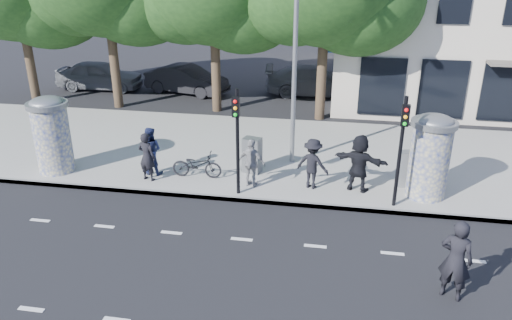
% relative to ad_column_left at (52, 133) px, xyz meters
% --- Properties ---
extents(ground, '(120.00, 120.00, 0.00)m').
position_rel_ad_column_left_xyz_m(ground, '(7.20, -4.50, -1.54)').
color(ground, black).
rests_on(ground, ground).
extents(sidewalk, '(40.00, 8.00, 0.15)m').
position_rel_ad_column_left_xyz_m(sidewalk, '(7.20, 3.00, -1.46)').
color(sidewalk, gray).
rests_on(sidewalk, ground).
extents(curb, '(40.00, 0.10, 0.16)m').
position_rel_ad_column_left_xyz_m(curb, '(7.20, -0.95, -1.46)').
color(curb, slate).
rests_on(curb, ground).
extents(lane_dash_far, '(32.00, 0.12, 0.01)m').
position_rel_ad_column_left_xyz_m(lane_dash_far, '(7.20, -3.10, -1.53)').
color(lane_dash_far, silver).
rests_on(lane_dash_far, ground).
extents(ad_column_left, '(1.36, 1.36, 2.65)m').
position_rel_ad_column_left_xyz_m(ad_column_left, '(0.00, 0.00, 0.00)').
color(ad_column_left, beige).
rests_on(ad_column_left, sidewalk).
extents(ad_column_right, '(1.36, 1.36, 2.65)m').
position_rel_ad_column_left_xyz_m(ad_column_right, '(12.40, 0.20, 0.00)').
color(ad_column_right, beige).
rests_on(ad_column_right, sidewalk).
extents(traffic_pole_near, '(0.22, 0.31, 3.40)m').
position_rel_ad_column_left_xyz_m(traffic_pole_near, '(6.60, -0.71, 0.69)').
color(traffic_pole_near, black).
rests_on(traffic_pole_near, sidewalk).
extents(traffic_pole_far, '(0.22, 0.31, 3.40)m').
position_rel_ad_column_left_xyz_m(traffic_pole_far, '(11.40, -0.71, 0.69)').
color(traffic_pole_far, black).
rests_on(traffic_pole_far, sidewalk).
extents(street_lamp, '(0.25, 0.93, 8.00)m').
position_rel_ad_column_left_xyz_m(street_lamp, '(8.00, 2.13, 3.26)').
color(street_lamp, slate).
rests_on(street_lamp, sidewalk).
extents(ped_b, '(0.68, 0.53, 1.66)m').
position_rel_ad_column_left_xyz_m(ped_b, '(3.43, -0.19, -0.56)').
color(ped_b, black).
rests_on(ped_b, sidewalk).
extents(ped_c, '(0.82, 0.65, 1.66)m').
position_rel_ad_column_left_xyz_m(ped_c, '(3.35, 0.33, -0.56)').
color(ped_c, navy).
rests_on(ped_c, sidewalk).
extents(ped_d, '(1.22, 0.95, 1.66)m').
position_rel_ad_column_left_xyz_m(ped_d, '(8.86, 0.17, -0.56)').
color(ped_d, black).
rests_on(ped_d, sidewalk).
extents(ped_e, '(1.05, 0.77, 1.61)m').
position_rel_ad_column_left_xyz_m(ped_e, '(6.93, -0.06, -0.58)').
color(ped_e, gray).
rests_on(ped_e, sidewalk).
extents(ped_f, '(1.84, 1.14, 1.87)m').
position_rel_ad_column_left_xyz_m(ped_f, '(10.32, 0.22, -0.45)').
color(ped_f, black).
rests_on(ped_f, sidewalk).
extents(man_road, '(0.85, 0.72, 1.96)m').
position_rel_ad_column_left_xyz_m(man_road, '(12.34, -4.65, -0.56)').
color(man_road, black).
rests_on(man_road, ground).
extents(bicycle, '(0.65, 1.71, 0.89)m').
position_rel_ad_column_left_xyz_m(bicycle, '(4.98, 0.29, -0.94)').
color(bicycle, black).
rests_on(bicycle, sidewalk).
extents(cabinet_left, '(0.68, 0.56, 1.24)m').
position_rel_ad_column_left_xyz_m(cabinet_left, '(6.74, 1.04, -0.77)').
color(cabinet_left, slate).
rests_on(cabinet_left, sidewalk).
extents(cabinet_right, '(0.62, 0.49, 1.18)m').
position_rel_ad_column_left_xyz_m(cabinet_right, '(11.89, 0.83, -0.80)').
color(cabinet_right, gray).
rests_on(cabinet_right, sidewalk).
extents(car_left, '(2.10, 4.78, 1.60)m').
position_rel_ad_column_left_xyz_m(car_left, '(-3.71, 11.02, -0.74)').
color(car_left, slate).
rests_on(car_left, ground).
extents(car_mid, '(2.72, 4.83, 1.51)m').
position_rel_ad_column_left_xyz_m(car_mid, '(1.32, 11.04, -0.78)').
color(car_mid, black).
rests_on(car_mid, ground).
extents(car_right, '(2.71, 5.48, 1.53)m').
position_rel_ad_column_left_xyz_m(car_right, '(8.20, 11.94, -0.77)').
color(car_right, '#53555A').
rests_on(car_right, ground).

